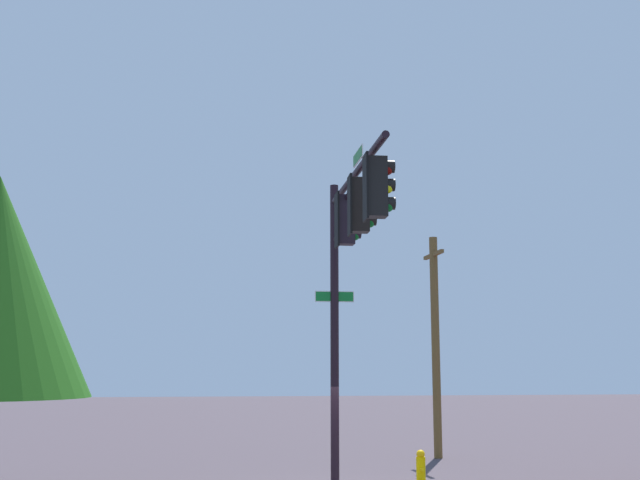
% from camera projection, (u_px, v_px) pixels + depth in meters
% --- Properties ---
extents(signal_pole_assembly, '(5.72, 0.94, 7.33)m').
position_uv_depth(signal_pole_assembly, '(351.00, 250.00, 16.21)').
color(signal_pole_assembly, black).
rests_on(signal_pole_assembly, ground_plane).
extents(utility_pole, '(1.80, 0.27, 7.33)m').
position_uv_depth(utility_pole, '(436.00, 341.00, 25.59)').
color(utility_pole, brown).
rests_on(utility_pole, ground_plane).
extents(fire_hydrant, '(0.33, 0.24, 0.83)m').
position_uv_depth(fire_hydrant, '(421.00, 466.00, 19.76)').
color(fire_hydrant, '#F1C401').
rests_on(fire_hydrant, ground_plane).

